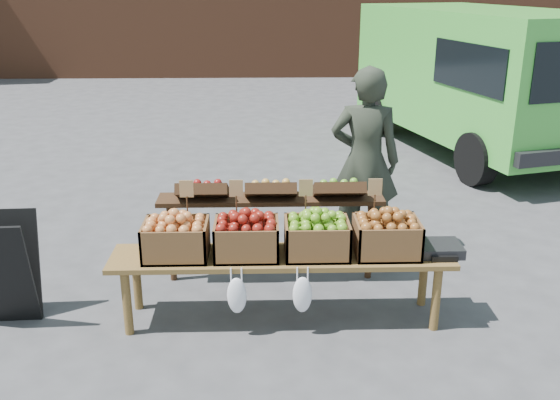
{
  "coord_description": "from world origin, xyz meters",
  "views": [
    {
      "loc": [
        -0.58,
        -4.45,
        2.63
      ],
      "look_at": [
        -0.44,
        0.54,
        0.85
      ],
      "focal_mm": 40.0,
      "sensor_mm": 36.0,
      "label": 1
    }
  ],
  "objects_px": {
    "back_table": "(271,226)",
    "crate_golden_apples": "(176,240)",
    "crate_russet_pears": "(247,239)",
    "crate_green_apples": "(387,237)",
    "display_bench": "(282,287)",
    "weighing_scale": "(439,248)",
    "vendor": "(365,161)",
    "crate_red_apples": "(317,238)",
    "delivery_van": "(479,82)"
  },
  "relations": [
    {
      "from": "back_table",
      "to": "crate_golden_apples",
      "type": "relative_size",
      "value": 4.2
    },
    {
      "from": "crate_russet_pears",
      "to": "crate_green_apples",
      "type": "xyz_separation_m",
      "value": [
        1.1,
        0.0,
        0.0
      ]
    },
    {
      "from": "display_bench",
      "to": "weighing_scale",
      "type": "distance_m",
      "value": 1.29
    },
    {
      "from": "vendor",
      "to": "weighing_scale",
      "type": "relative_size",
      "value": 5.48
    },
    {
      "from": "crate_green_apples",
      "to": "weighing_scale",
      "type": "distance_m",
      "value": 0.44
    },
    {
      "from": "vendor",
      "to": "back_table",
      "type": "bearing_deg",
      "value": 44.83
    },
    {
      "from": "crate_golden_apples",
      "to": "weighing_scale",
      "type": "distance_m",
      "value": 2.08
    },
    {
      "from": "crate_red_apples",
      "to": "weighing_scale",
      "type": "distance_m",
      "value": 0.98
    },
    {
      "from": "back_table",
      "to": "crate_russet_pears",
      "type": "xyz_separation_m",
      "value": [
        -0.2,
        -0.72,
        0.19
      ]
    },
    {
      "from": "crate_russet_pears",
      "to": "weighing_scale",
      "type": "xyz_separation_m",
      "value": [
        1.52,
        0.0,
        -0.1
      ]
    },
    {
      "from": "crate_red_apples",
      "to": "vendor",
      "type": "bearing_deg",
      "value": 66.99
    },
    {
      "from": "vendor",
      "to": "weighing_scale",
      "type": "height_order",
      "value": "vendor"
    },
    {
      "from": "back_table",
      "to": "weighing_scale",
      "type": "xyz_separation_m",
      "value": [
        1.33,
        -0.72,
        0.09
      ]
    },
    {
      "from": "back_table",
      "to": "crate_russet_pears",
      "type": "bearing_deg",
      "value": -105.48
    },
    {
      "from": "crate_russet_pears",
      "to": "crate_red_apples",
      "type": "height_order",
      "value": "same"
    },
    {
      "from": "back_table",
      "to": "crate_red_apples",
      "type": "height_order",
      "value": "back_table"
    },
    {
      "from": "crate_golden_apples",
      "to": "display_bench",
      "type": "bearing_deg",
      "value": 0.0
    },
    {
      "from": "vendor",
      "to": "crate_green_apples",
      "type": "distance_m",
      "value": 1.39
    },
    {
      "from": "delivery_van",
      "to": "crate_green_apples",
      "type": "distance_m",
      "value": 5.7
    },
    {
      "from": "delivery_van",
      "to": "weighing_scale",
      "type": "distance_m",
      "value": 5.54
    },
    {
      "from": "vendor",
      "to": "crate_green_apples",
      "type": "relative_size",
      "value": 3.73
    },
    {
      "from": "back_table",
      "to": "weighing_scale",
      "type": "height_order",
      "value": "back_table"
    },
    {
      "from": "vendor",
      "to": "crate_golden_apples",
      "type": "xyz_separation_m",
      "value": [
        -1.68,
        -1.37,
        -0.22
      ]
    },
    {
      "from": "back_table",
      "to": "crate_green_apples",
      "type": "distance_m",
      "value": 1.17
    },
    {
      "from": "crate_golden_apples",
      "to": "crate_russet_pears",
      "type": "distance_m",
      "value": 0.55
    },
    {
      "from": "back_table",
      "to": "weighing_scale",
      "type": "relative_size",
      "value": 6.18
    },
    {
      "from": "weighing_scale",
      "to": "back_table",
      "type": "bearing_deg",
      "value": 151.49
    },
    {
      "from": "vendor",
      "to": "display_bench",
      "type": "xyz_separation_m",
      "value": [
        -0.86,
        -1.37,
        -0.65
      ]
    },
    {
      "from": "delivery_van",
      "to": "back_table",
      "type": "distance_m",
      "value": 5.56
    },
    {
      "from": "delivery_van",
      "to": "crate_green_apples",
      "type": "height_order",
      "value": "delivery_van"
    },
    {
      "from": "vendor",
      "to": "delivery_van",
      "type": "bearing_deg",
      "value": -112.07
    },
    {
      "from": "crate_golden_apples",
      "to": "delivery_van",
      "type": "bearing_deg",
      "value": 51.9
    },
    {
      "from": "crate_russet_pears",
      "to": "crate_green_apples",
      "type": "distance_m",
      "value": 1.1
    },
    {
      "from": "back_table",
      "to": "crate_green_apples",
      "type": "relative_size",
      "value": 4.2
    },
    {
      "from": "crate_red_apples",
      "to": "crate_russet_pears",
      "type": "bearing_deg",
      "value": 180.0
    },
    {
      "from": "crate_golden_apples",
      "to": "weighing_scale",
      "type": "height_order",
      "value": "crate_golden_apples"
    },
    {
      "from": "crate_golden_apples",
      "to": "crate_green_apples",
      "type": "relative_size",
      "value": 1.0
    },
    {
      "from": "delivery_van",
      "to": "weighing_scale",
      "type": "bearing_deg",
      "value": -126.17
    },
    {
      "from": "delivery_van",
      "to": "vendor",
      "type": "bearing_deg",
      "value": -137.22
    },
    {
      "from": "crate_green_apples",
      "to": "vendor",
      "type": "bearing_deg",
      "value": 88.63
    },
    {
      "from": "crate_golden_apples",
      "to": "crate_russet_pears",
      "type": "bearing_deg",
      "value": 0.0
    },
    {
      "from": "delivery_van",
      "to": "crate_red_apples",
      "type": "xyz_separation_m",
      "value": [
        -2.94,
        -5.16,
        -0.39
      ]
    },
    {
      "from": "back_table",
      "to": "crate_golden_apples",
      "type": "bearing_deg",
      "value": -136.15
    },
    {
      "from": "crate_red_apples",
      "to": "crate_golden_apples",
      "type": "bearing_deg",
      "value": 180.0
    },
    {
      "from": "delivery_van",
      "to": "crate_red_apples",
      "type": "height_order",
      "value": "delivery_van"
    },
    {
      "from": "display_bench",
      "to": "delivery_van",
      "type": "bearing_deg",
      "value": 58.03
    },
    {
      "from": "back_table",
      "to": "crate_russet_pears",
      "type": "relative_size",
      "value": 4.2
    },
    {
      "from": "delivery_van",
      "to": "crate_golden_apples",
      "type": "height_order",
      "value": "delivery_van"
    },
    {
      "from": "crate_green_apples",
      "to": "weighing_scale",
      "type": "height_order",
      "value": "crate_green_apples"
    },
    {
      "from": "delivery_van",
      "to": "crate_red_apples",
      "type": "bearing_deg",
      "value": -134.99
    }
  ]
}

